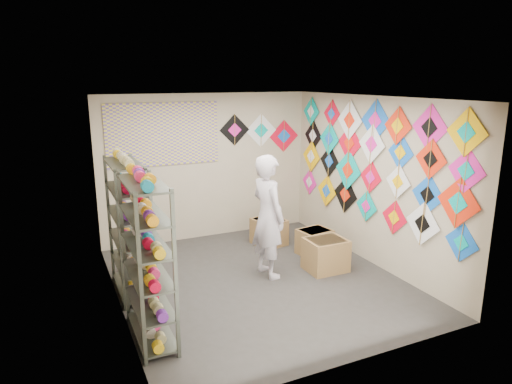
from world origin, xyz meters
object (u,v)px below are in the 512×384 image
shelf_rack_front (148,261)px  carton_a (326,255)px  shelf_rack_back (128,228)px  shopkeeper (268,216)px  carton_b (314,242)px  carton_c (269,232)px

shelf_rack_front → carton_a: bearing=14.9°
shelf_rack_back → carton_a: shelf_rack_back is taller
shelf_rack_front → shopkeeper: 2.25m
shelf_rack_front → carton_b: (3.12, 1.43, -0.73)m
shelf_rack_front → carton_c: shelf_rack_front is taller
shopkeeper → carton_c: bearing=-34.7°
shelf_rack_back → carton_b: (3.12, 0.13, -0.73)m
shelf_rack_front → shelf_rack_back: size_ratio=1.00×
carton_b → carton_a: bearing=-115.5°
carton_a → shelf_rack_back: bearing=170.2°
shopkeeper → carton_b: 1.39m
carton_b → carton_c: bearing=115.1°
carton_a → carton_b: size_ratio=1.15×
shopkeeper → carton_b: bearing=-76.5°
carton_a → carton_b: 0.69m
carton_a → carton_c: 1.44m
shelf_rack_back → carton_c: bearing=18.7°
carton_b → shopkeeper: bearing=-167.4°
shelf_rack_back → carton_b: 3.21m
shelf_rack_front → carton_c: 3.49m
shelf_rack_front → carton_c: (2.62, 2.19, -0.71)m
shelf_rack_front → carton_a: (2.92, 0.78, -0.69)m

